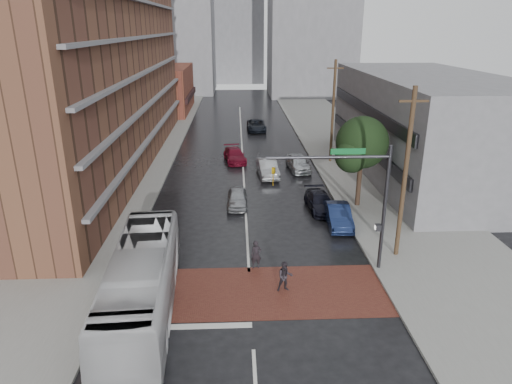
{
  "coord_description": "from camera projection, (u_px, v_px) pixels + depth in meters",
  "views": [
    {
      "loc": [
        -0.58,
        -19.86,
        12.93
      ],
      "look_at": [
        0.54,
        5.96,
        3.5
      ],
      "focal_mm": 32.0,
      "sensor_mm": 36.0,
      "label": 1
    }
  ],
  "objects": [
    {
      "name": "ground",
      "position": [
        250.0,
        297.0,
        23.09
      ],
      "size": [
        160.0,
        160.0,
        0.0
      ],
      "primitive_type": "plane",
      "color": "black",
      "rests_on": "ground"
    },
    {
      "name": "crosswalk",
      "position": [
        250.0,
        292.0,
        23.56
      ],
      "size": [
        14.0,
        5.0,
        0.02
      ],
      "primitive_type": "cube",
      "color": "brown",
      "rests_on": "ground"
    },
    {
      "name": "sidewalk_west",
      "position": [
        129.0,
        161.0,
        46.06
      ],
      "size": [
        9.0,
        90.0,
        0.15
      ],
      "primitive_type": "cube",
      "color": "gray",
      "rests_on": "ground"
    },
    {
      "name": "sidewalk_east",
      "position": [
        354.0,
        158.0,
        47.0
      ],
      "size": [
        9.0,
        90.0,
        0.15
      ],
      "primitive_type": "cube",
      "color": "gray",
      "rests_on": "ground"
    },
    {
      "name": "apartment_block",
      "position": [
        83.0,
        13.0,
        40.25
      ],
      "size": [
        10.0,
        44.0,
        28.0
      ],
      "primitive_type": "cube",
      "color": "brown",
      "rests_on": "ground"
    },
    {
      "name": "storefront_west",
      "position": [
        164.0,
        89.0,
        72.09
      ],
      "size": [
        8.0,
        16.0,
        7.0
      ],
      "primitive_type": "cube",
      "color": "brown",
      "rests_on": "ground"
    },
    {
      "name": "building_east",
      "position": [
        426.0,
        126.0,
        40.99
      ],
      "size": [
        11.0,
        26.0,
        9.0
      ],
      "primitive_type": "cube",
      "color": "gray",
      "rests_on": "ground"
    },
    {
      "name": "distant_tower_west",
      "position": [
        167.0,
        9.0,
        90.25
      ],
      "size": [
        18.0,
        16.0,
        32.0
      ],
      "primitive_type": "cube",
      "color": "gray",
      "rests_on": "ground"
    },
    {
      "name": "distant_tower_center",
      "position": [
        238.0,
        30.0,
        108.14
      ],
      "size": [
        12.0,
        10.0,
        24.0
      ],
      "primitive_type": "cube",
      "color": "gray",
      "rests_on": "ground"
    },
    {
      "name": "street_tree",
      "position": [
        362.0,
        146.0,
        33.11
      ],
      "size": [
        4.2,
        4.1,
        6.9
      ],
      "color": "#332319",
      "rests_on": "ground"
    },
    {
      "name": "signal_mast",
      "position": [
        359.0,
        191.0,
        24.05
      ],
      "size": [
        6.5,
        0.3,
        7.2
      ],
      "color": "#2D2D33",
      "rests_on": "ground"
    },
    {
      "name": "utility_pole_near",
      "position": [
        405.0,
        174.0,
        25.44
      ],
      "size": [
        1.6,
        0.26,
        10.0
      ],
      "color": "#473321",
      "rests_on": "ground"
    },
    {
      "name": "utility_pole_far",
      "position": [
        333.0,
        111.0,
        44.21
      ],
      "size": [
        1.6,
        0.26,
        10.0
      ],
      "color": "#473321",
      "rests_on": "ground"
    },
    {
      "name": "transit_bus",
      "position": [
        142.0,
        282.0,
        21.39
      ],
      "size": [
        3.39,
        11.79,
        3.25
      ],
      "primitive_type": "imported",
      "rotation": [
        0.0,
        0.0,
        0.06
      ],
      "color": "#BDBDBF",
      "rests_on": "ground"
    },
    {
      "name": "pedestrian_a",
      "position": [
        256.0,
        255.0,
        25.64
      ],
      "size": [
        0.63,
        0.44,
        1.65
      ],
      "primitive_type": "imported",
      "rotation": [
        0.0,
        0.0,
        0.09
      ],
      "color": "black",
      "rests_on": "ground"
    },
    {
      "name": "pedestrian_b",
      "position": [
        285.0,
        277.0,
        23.39
      ],
      "size": [
        0.86,
        0.71,
        1.65
      ],
      "primitive_type": "imported",
      "rotation": [
        0.0,
        0.0,
        0.11
      ],
      "color": "#272127",
      "rests_on": "ground"
    },
    {
      "name": "car_travel_a",
      "position": [
        237.0,
        198.0,
        34.57
      ],
      "size": [
        1.6,
        3.85,
        1.3
      ],
      "primitive_type": "imported",
      "rotation": [
        0.0,
        0.0,
        -0.02
      ],
      "color": "#999CA0",
      "rests_on": "ground"
    },
    {
      "name": "car_travel_b",
      "position": [
        268.0,
        168.0,
        41.43
      ],
      "size": [
        2.0,
        4.8,
        1.55
      ],
      "primitive_type": "imported",
      "rotation": [
        0.0,
        0.0,
        0.08
      ],
      "color": "#A6AAAD",
      "rests_on": "ground"
    },
    {
      "name": "car_travel_c",
      "position": [
        235.0,
        155.0,
        45.92
      ],
      "size": [
        2.58,
        4.88,
        1.35
      ],
      "primitive_type": "imported",
      "rotation": [
        0.0,
        0.0,
        0.15
      ],
      "color": "maroon",
      "rests_on": "ground"
    },
    {
      "name": "suv_travel",
      "position": [
        256.0,
        125.0,
        59.47
      ],
      "size": [
        2.46,
        5.19,
        1.43
      ],
      "primitive_type": "imported",
      "rotation": [
        0.0,
        0.0,
        0.02
      ],
      "color": "black",
      "rests_on": "ground"
    },
    {
      "name": "car_parked_near",
      "position": [
        338.0,
        216.0,
        31.18
      ],
      "size": [
        1.74,
        4.43,
        1.44
      ],
      "primitive_type": "imported",
      "rotation": [
        0.0,
        0.0,
        -0.05
      ],
      "color": "#131F44",
      "rests_on": "ground"
    },
    {
      "name": "car_parked_mid",
      "position": [
        320.0,
        202.0,
        33.85
      ],
      "size": [
        2.08,
        4.51,
        1.28
      ],
      "primitive_type": "imported",
      "rotation": [
        0.0,
        0.0,
        0.07
      ],
      "color": "black",
      "rests_on": "ground"
    },
    {
      "name": "car_parked_far",
      "position": [
        298.0,
        163.0,
        43.11
      ],
      "size": [
        2.27,
        4.65,
        1.53
      ],
      "primitive_type": "imported",
      "rotation": [
        0.0,
        0.0,
        0.11
      ],
      "color": "#AFB3B7",
      "rests_on": "ground"
    }
  ]
}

